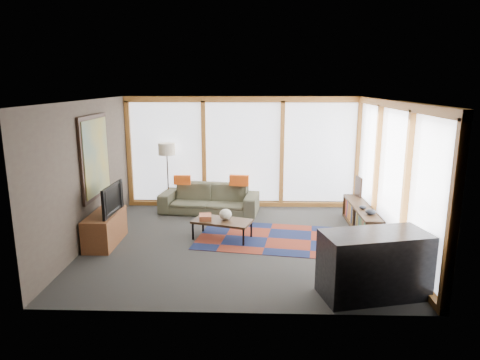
{
  "coord_description": "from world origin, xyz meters",
  "views": [
    {
      "loc": [
        0.25,
        -7.49,
        2.89
      ],
      "look_at": [
        0.0,
        0.4,
        1.1
      ],
      "focal_mm": 32.0,
      "sensor_mm": 36.0,
      "label": 1
    }
  ],
  "objects_px": {
    "sofa": "(209,199)",
    "floor_lamp": "(168,176)",
    "coffee_table": "(222,229)",
    "television": "(108,199)",
    "bar_counter": "(374,264)",
    "bookshelf": "(362,218)",
    "tv_console": "(105,229)"
  },
  "relations": [
    {
      "from": "floor_lamp",
      "to": "coffee_table",
      "type": "relative_size",
      "value": 1.42
    },
    {
      "from": "floor_lamp",
      "to": "coffee_table",
      "type": "distance_m",
      "value": 2.52
    },
    {
      "from": "sofa",
      "to": "bar_counter",
      "type": "xyz_separation_m",
      "value": [
        2.67,
        -3.84,
        0.13
      ]
    },
    {
      "from": "coffee_table",
      "to": "bookshelf",
      "type": "height_order",
      "value": "bookshelf"
    },
    {
      "from": "sofa",
      "to": "floor_lamp",
      "type": "xyz_separation_m",
      "value": [
        -1.0,
        0.32,
        0.45
      ]
    },
    {
      "from": "sofa",
      "to": "bar_counter",
      "type": "relative_size",
      "value": 1.53
    },
    {
      "from": "bookshelf",
      "to": "floor_lamp",
      "type": "bearing_deg",
      "value": 161.16
    },
    {
      "from": "television",
      "to": "bar_counter",
      "type": "height_order",
      "value": "television"
    },
    {
      "from": "television",
      "to": "bar_counter",
      "type": "distance_m",
      "value": 4.7
    },
    {
      "from": "television",
      "to": "bookshelf",
      "type": "bearing_deg",
      "value": -77.09
    },
    {
      "from": "television",
      "to": "bar_counter",
      "type": "relative_size",
      "value": 0.65
    },
    {
      "from": "bookshelf",
      "to": "tv_console",
      "type": "height_order",
      "value": "tv_console"
    },
    {
      "from": "floor_lamp",
      "to": "television",
      "type": "height_order",
      "value": "floor_lamp"
    },
    {
      "from": "coffee_table",
      "to": "tv_console",
      "type": "height_order",
      "value": "tv_console"
    },
    {
      "from": "sofa",
      "to": "coffee_table",
      "type": "relative_size",
      "value": 2.03
    },
    {
      "from": "bar_counter",
      "to": "coffee_table",
      "type": "bearing_deg",
      "value": 122.98
    },
    {
      "from": "bookshelf",
      "to": "tv_console",
      "type": "xyz_separation_m",
      "value": [
        -4.89,
        -0.9,
        0.04
      ]
    },
    {
      "from": "coffee_table",
      "to": "bar_counter",
      "type": "bearing_deg",
      "value": -43.78
    },
    {
      "from": "sofa",
      "to": "television",
      "type": "distance_m",
      "value": 2.63
    },
    {
      "from": "coffee_table",
      "to": "tv_console",
      "type": "distance_m",
      "value": 2.16
    },
    {
      "from": "coffee_table",
      "to": "television",
      "type": "bearing_deg",
      "value": -171.24
    },
    {
      "from": "floor_lamp",
      "to": "bookshelf",
      "type": "distance_m",
      "value": 4.44
    },
    {
      "from": "bookshelf",
      "to": "television",
      "type": "distance_m",
      "value": 4.93
    },
    {
      "from": "floor_lamp",
      "to": "bar_counter",
      "type": "height_order",
      "value": "floor_lamp"
    },
    {
      "from": "sofa",
      "to": "bookshelf",
      "type": "distance_m",
      "value": 3.36
    },
    {
      "from": "floor_lamp",
      "to": "coffee_table",
      "type": "xyz_separation_m",
      "value": [
        1.42,
        -2.0,
        -0.59
      ]
    },
    {
      "from": "floor_lamp",
      "to": "tv_console",
      "type": "relative_size",
      "value": 1.35
    },
    {
      "from": "bar_counter",
      "to": "sofa",
      "type": "bearing_deg",
      "value": 111.55
    },
    {
      "from": "tv_console",
      "to": "bar_counter",
      "type": "distance_m",
      "value": 4.75
    },
    {
      "from": "coffee_table",
      "to": "television",
      "type": "distance_m",
      "value": 2.18
    },
    {
      "from": "sofa",
      "to": "tv_console",
      "type": "bearing_deg",
      "value": -122.95
    },
    {
      "from": "coffee_table",
      "to": "tv_console",
      "type": "bearing_deg",
      "value": -171.13
    }
  ]
}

